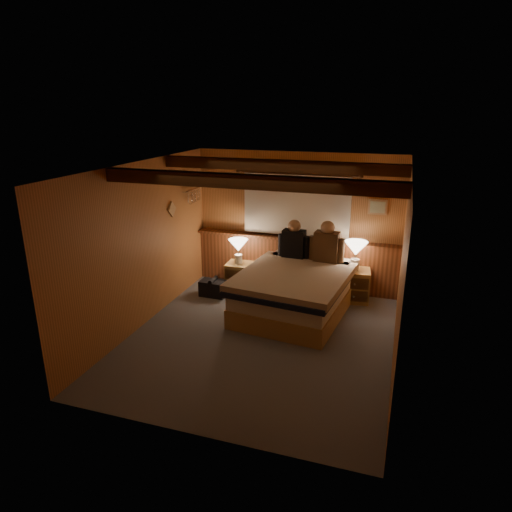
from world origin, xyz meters
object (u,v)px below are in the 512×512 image
at_px(lamp_left, 238,247).
at_px(person_right, 327,245).
at_px(person_left, 294,242).
at_px(lamp_right, 356,250).
at_px(duffel_bag, 213,288).
at_px(nightstand_left, 240,276).
at_px(bed, 295,291).
at_px(nightstand_right, 354,285).

bearing_deg(lamp_left, person_right, 1.81).
bearing_deg(person_left, lamp_right, 6.44).
bearing_deg(person_right, lamp_left, -173.68).
bearing_deg(duffel_bag, person_left, 21.84).
bearing_deg(nightstand_left, bed, -30.46).
distance_m(bed, duffel_bag, 1.52).
bearing_deg(person_right, nightstand_left, -174.33).
height_order(person_left, duffel_bag, person_left).
xyz_separation_m(lamp_right, person_right, (-0.46, -0.12, 0.08)).
distance_m(lamp_left, person_left, 0.98).
relative_size(nightstand_right, lamp_right, 1.11).
height_order(bed, person_right, person_right).
relative_size(nightstand_left, person_left, 0.73).
relative_size(bed, person_right, 3.09).
xyz_separation_m(bed, nightstand_left, (-1.15, 0.63, -0.11)).
height_order(nightstand_right, lamp_right, lamp_right).
xyz_separation_m(nightstand_right, person_right, (-0.47, -0.12, 0.70)).
height_order(bed, nightstand_right, bed).
bearing_deg(nightstand_left, person_left, 2.74).
distance_m(bed, person_left, 0.94).
bearing_deg(nightstand_left, nightstand_right, 2.42).
height_order(person_right, duffel_bag, person_right).
height_order(lamp_right, person_left, person_left).
bearing_deg(person_left, nightstand_right, 6.60).
xyz_separation_m(nightstand_left, nightstand_right, (1.99, 0.15, 0.03)).
bearing_deg(lamp_right, person_right, -165.56).
relative_size(bed, person_left, 3.27).
height_order(bed, nightstand_left, bed).
height_order(bed, lamp_right, lamp_right).
distance_m(bed, nightstand_right, 1.14).
bearing_deg(bed, person_right, 68.00).
height_order(lamp_left, person_right, person_right).
distance_m(person_left, person_right, 0.56).
bearing_deg(person_right, nightstand_right, 18.98).
bearing_deg(bed, nightstand_right, 49.74).
bearing_deg(lamp_right, bed, -136.59).
distance_m(person_left, duffel_bag, 1.60).
xyz_separation_m(nightstand_left, person_left, (0.95, 0.08, 0.71)).
distance_m(nightstand_right, person_right, 0.85).
bearing_deg(duffel_bag, lamp_right, 14.78).
distance_m(lamp_left, person_right, 1.53).
relative_size(nightstand_right, duffel_bag, 1.19).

